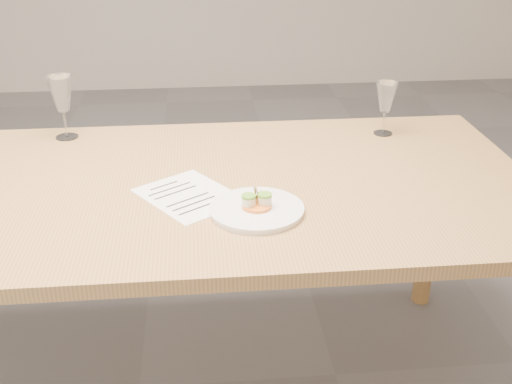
{
  "coord_description": "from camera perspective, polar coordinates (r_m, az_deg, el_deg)",
  "views": [
    {
      "loc": [
        0.23,
        -1.68,
        1.53
      ],
      "look_at": [
        0.37,
        -0.18,
        0.8
      ],
      "focal_mm": 45.0,
      "sensor_mm": 36.0,
      "label": 1
    }
  ],
  "objects": [
    {
      "name": "dining_table",
      "position": [
        1.89,
        -11.91,
        -1.28
      ],
      "size": [
        2.4,
        1.0,
        0.75
      ],
      "color": "#B2864D",
      "rests_on": "ground"
    },
    {
      "name": "recipe_sheet",
      "position": [
        1.77,
        -5.94,
        -0.31
      ],
      "size": [
        0.33,
        0.35,
        0.0
      ],
      "rotation": [
        0.0,
        0.0,
        0.6
      ],
      "color": "white",
      "rests_on": "dining_table"
    },
    {
      "name": "wine_glass_1",
      "position": [
        2.22,
        -16.91,
        8.25
      ],
      "size": [
        0.09,
        0.09,
        0.21
      ],
      "color": "white",
      "rests_on": "dining_table"
    },
    {
      "name": "wine_glass_2",
      "position": [
        2.21,
        11.48,
        8.16
      ],
      "size": [
        0.07,
        0.07,
        0.18
      ],
      "color": "white",
      "rests_on": "dining_table"
    },
    {
      "name": "dinner_plate",
      "position": [
        1.67,
        0.08,
        -1.49
      ],
      "size": [
        0.25,
        0.25,
        0.07
      ],
      "rotation": [
        0.0,
        0.0,
        -0.37
      ],
      "color": "white",
      "rests_on": "dining_table"
    }
  ]
}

